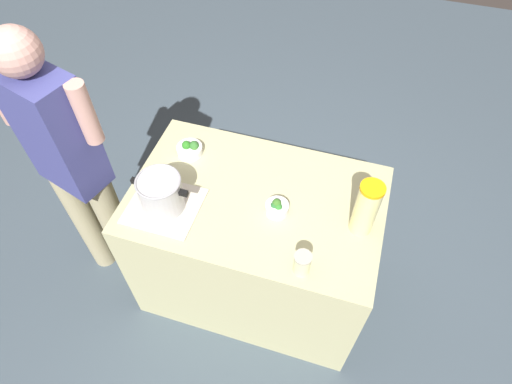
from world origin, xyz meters
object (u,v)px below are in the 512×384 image
object	(u,v)px
cooking_pot	(161,193)
person_cook	(73,168)
broccoli_bowl_center	(190,149)
mason_jar	(302,263)
broccoli_bowl_front	(277,207)
lemonade_pitcher	(366,209)

from	to	relation	value
cooking_pot	person_cook	world-z (taller)	person_cook
broccoli_bowl_center	mason_jar	bearing A→B (deg)	145.02
mason_jar	broccoli_bowl_center	bearing A→B (deg)	-34.98
broccoli_bowl_front	broccoli_bowl_center	size ratio (longest dim) A/B	0.82
cooking_pot	person_cook	size ratio (longest dim) A/B	0.16
lemonade_pitcher	mason_jar	distance (m)	0.37
broccoli_bowl_center	lemonade_pitcher	bearing A→B (deg)	167.17
cooking_pot	mason_jar	size ratio (longest dim) A/B	2.37
cooking_pot	mason_jar	distance (m)	0.72
mason_jar	broccoli_bowl_front	size ratio (longest dim) A/B	1.06
lemonade_pitcher	broccoli_bowl_center	distance (m)	0.96
cooking_pot	lemonade_pitcher	bearing A→B (deg)	-170.47
lemonade_pitcher	person_cook	world-z (taller)	person_cook
mason_jar	cooking_pot	bearing A→B (deg)	-11.17
mason_jar	broccoli_bowl_front	distance (m)	0.33
lemonade_pitcher	person_cook	xyz separation A→B (m)	(1.41, 0.11, -0.08)
mason_jar	person_cook	distance (m)	1.22
person_cook	broccoli_bowl_front	bearing A→B (deg)	-175.19
lemonade_pitcher	broccoli_bowl_front	distance (m)	0.41
broccoli_bowl_front	person_cook	world-z (taller)	person_cook
broccoli_bowl_front	person_cook	bearing A→B (deg)	4.81
cooking_pot	broccoli_bowl_front	size ratio (longest dim) A/B	2.50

